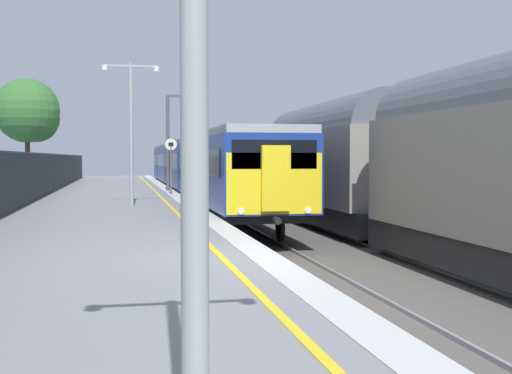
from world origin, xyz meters
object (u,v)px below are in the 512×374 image
object	(u,v)px
signal_gantry	(173,131)
speed_limit_sign	(171,159)
freight_train_adjacent_track	(400,160)
background_tree_centre	(29,113)
commuter_train_at_platform	(196,166)
platform_lamp_mid	(131,121)

from	to	relation	value
signal_gantry	speed_limit_sign	xyz separation A→B (m)	(-0.37, -3.54, -1.43)
freight_train_adjacent_track	signal_gantry	distance (m)	17.43
freight_train_adjacent_track	background_tree_centre	bearing A→B (deg)	114.87
commuter_train_at_platform	platform_lamp_mid	xyz separation A→B (m)	(-3.78, -13.68, 1.77)
signal_gantry	background_tree_centre	size ratio (longest dim) A/B	0.68
signal_gantry	platform_lamp_mid	distance (m)	11.13
background_tree_centre	freight_train_adjacent_track	bearing A→B (deg)	-65.13
signal_gantry	platform_lamp_mid	size ratio (longest dim) A/B	0.99
commuter_train_at_platform	freight_train_adjacent_track	distance (m)	19.70
platform_lamp_mid	commuter_train_at_platform	bearing A→B (deg)	74.56
background_tree_centre	signal_gantry	bearing A→B (deg)	-58.65
platform_lamp_mid	background_tree_centre	world-z (taller)	background_tree_centre
freight_train_adjacent_track	commuter_train_at_platform	bearing A→B (deg)	101.73
freight_train_adjacent_track	speed_limit_sign	bearing A→B (deg)	114.32
freight_train_adjacent_track	platform_lamp_mid	xyz separation A→B (m)	(-7.79, 5.60, 1.36)
speed_limit_sign	platform_lamp_mid	world-z (taller)	platform_lamp_mid
signal_gantry	background_tree_centre	distance (m)	17.49
speed_limit_sign	background_tree_centre	world-z (taller)	background_tree_centre
commuter_train_at_platform	freight_train_adjacent_track	xyz separation A→B (m)	(4.00, -19.28, 0.41)
commuter_train_at_platform	platform_lamp_mid	distance (m)	14.31
signal_gantry	background_tree_centre	xyz separation A→B (m)	(-9.05, 14.86, 1.79)
background_tree_centre	commuter_train_at_platform	bearing A→B (deg)	-48.89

